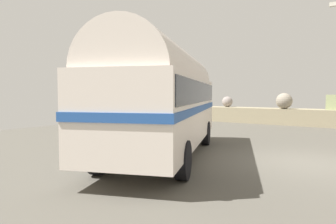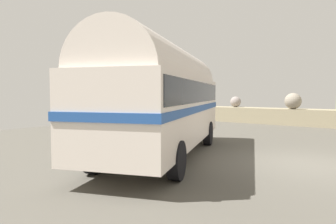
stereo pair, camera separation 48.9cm
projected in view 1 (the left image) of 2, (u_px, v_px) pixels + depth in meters
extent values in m
cube|color=#524E45|center=(306.00, 163.00, 9.09)|extent=(32.00, 26.00, 0.02)
sphere|color=gray|center=(186.00, 100.00, 25.60)|extent=(0.90, 0.90, 0.90)
sphere|color=gray|center=(227.00, 102.00, 23.35)|extent=(0.80, 0.80, 0.80)
sphere|color=gray|center=(284.00, 101.00, 20.25)|extent=(1.06, 1.06, 1.06)
cylinder|color=black|center=(154.00, 132.00, 12.84)|extent=(0.62, 0.99, 0.96)
cylinder|color=black|center=(206.00, 133.00, 12.34)|extent=(0.62, 0.99, 0.96)
cylinder|color=black|center=(98.00, 156.00, 7.78)|extent=(0.62, 0.99, 0.96)
cylinder|color=black|center=(183.00, 160.00, 7.28)|extent=(0.62, 0.99, 0.96)
cube|color=silver|center=(164.00, 110.00, 10.00)|extent=(5.41, 8.68, 2.10)
cylinder|color=silver|center=(164.00, 78.00, 9.94)|extent=(5.10, 8.29, 2.20)
cube|color=#244F9A|center=(164.00, 108.00, 10.00)|extent=(5.49, 8.78, 0.20)
cube|color=black|center=(164.00, 92.00, 9.96)|extent=(5.32, 8.38, 0.64)
cube|color=silver|center=(186.00, 124.00, 14.20)|extent=(2.17, 1.01, 0.28)
cube|color=beige|center=(335.00, 4.00, 14.73)|extent=(0.44, 0.24, 0.18)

